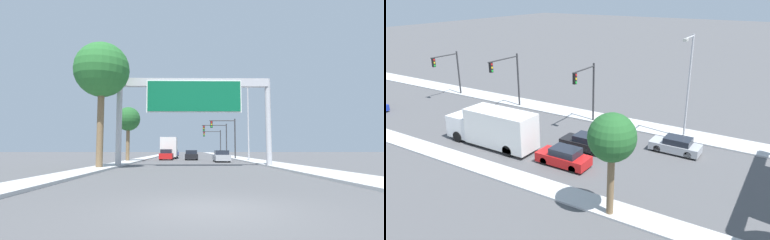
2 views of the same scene
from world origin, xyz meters
TOP-DOWN VIEW (x-y plane):
  - ground_plane at (0.00, 0.00)m, footprint 300.00×300.00m
  - sidewalk_right at (7.75, 60.00)m, footprint 3.00×120.00m
  - median_strip_left at (-7.25, 60.00)m, footprint 2.00×120.00m
  - sign_gantry at (0.00, 17.88)m, footprint 13.39×0.73m
  - car_far_right at (-3.50, 34.86)m, footprint 1.80×4.32m
  - car_near_right at (3.50, 28.11)m, footprint 1.75×4.21m
  - car_near_center at (-3.50, 61.38)m, footprint 1.83×4.60m
  - car_far_center at (0.00, 34.87)m, footprint 1.79×4.41m
  - truck_box_primary at (-3.50, 42.22)m, footprint 2.48×8.97m
  - traffic_light_near_intersection at (5.50, 38.00)m, footprint 4.02×0.32m
  - traffic_light_mid_block at (5.27, 48.00)m, footprint 4.68×0.32m
  - traffic_light_far_intersection at (5.43, 58.00)m, footprint 4.02×0.32m
  - palm_tree_foreground at (-7.31, 15.44)m, footprint 4.31×4.31m
  - palm_tree_background at (-7.76, 28.64)m, footprint 2.90×2.90m
  - street_lamp_right at (6.56, 28.42)m, footprint 2.62×0.28m

SIDE VIEW (x-z plane):
  - ground_plane at x=0.00m, z-range 0.00..0.00m
  - sidewalk_right at x=7.75m, z-range 0.00..0.15m
  - median_strip_left at x=-7.25m, z-range 0.00..0.15m
  - car_far_center at x=0.00m, z-range -0.03..1.34m
  - car_near_right at x=3.50m, z-range -0.03..1.34m
  - car_near_center at x=-3.50m, z-range -0.03..1.34m
  - car_far_right at x=-3.50m, z-range -0.04..1.46m
  - truck_box_primary at x=-3.50m, z-range 0.03..3.39m
  - traffic_light_far_intersection at x=5.43m, z-range 0.99..6.66m
  - traffic_light_near_intersection at x=5.50m, z-range 1.05..7.22m
  - traffic_light_mid_block at x=5.27m, z-range 1.11..7.36m
  - palm_tree_background at x=-7.76m, z-range 1.76..8.39m
  - street_lamp_right at x=6.56m, z-range 0.80..10.39m
  - sign_gantry at x=0.00m, z-range 2.12..9.77m
  - palm_tree_foreground at x=-7.31m, z-range 2.70..12.60m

